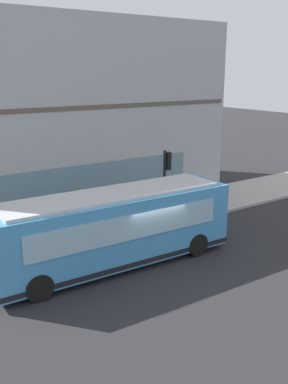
{
  "coord_description": "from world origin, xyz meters",
  "views": [
    {
      "loc": [
        -13.68,
        9.35,
        7.66
      ],
      "look_at": [
        2.99,
        -1.93,
        1.98
      ],
      "focal_mm": 40.05,
      "sensor_mm": 36.0,
      "label": 1
    }
  ],
  "objects_px": {
    "newspaper_vending_box": "(173,192)",
    "city_bus_nearside": "(114,229)",
    "fire_hydrant": "(127,206)",
    "traffic_light_near_corner": "(166,172)"
  },
  "relations": [
    {
      "from": "city_bus_nearside",
      "to": "traffic_light_near_corner",
      "type": "xyz_separation_m",
      "value": [
        2.72,
        -4.68,
        1.2
      ]
    },
    {
      "from": "traffic_light_near_corner",
      "to": "fire_hydrant",
      "type": "height_order",
      "value": "traffic_light_near_corner"
    },
    {
      "from": "city_bus_nearside",
      "to": "traffic_light_near_corner",
      "type": "bearing_deg",
      "value": -59.89
    },
    {
      "from": "newspaper_vending_box",
      "to": "city_bus_nearside",
      "type": "bearing_deg",
      "value": 127.32
    },
    {
      "from": "traffic_light_near_corner",
      "to": "city_bus_nearside",
      "type": "bearing_deg",
      "value": 120.11
    },
    {
      "from": "traffic_light_near_corner",
      "to": "newspaper_vending_box",
      "type": "bearing_deg",
      "value": -42.94
    },
    {
      "from": "fire_hydrant",
      "to": "newspaper_vending_box",
      "type": "height_order",
      "value": "newspaper_vending_box"
    },
    {
      "from": "fire_hydrant",
      "to": "traffic_light_near_corner",
      "type": "bearing_deg",
      "value": -158.76
    },
    {
      "from": "city_bus_nearside",
      "to": "fire_hydrant",
      "type": "bearing_deg",
      "value": -36.65
    },
    {
      "from": "fire_hydrant",
      "to": "newspaper_vending_box",
      "type": "relative_size",
      "value": 0.82
    }
  ]
}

